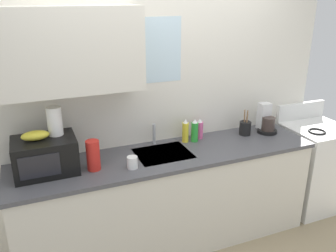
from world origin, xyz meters
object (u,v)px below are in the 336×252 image
(stove_range, at_px, (312,166))
(banana_bunch, at_px, (35,136))
(cereal_canister, at_px, (93,155))
(microwave, at_px, (45,156))
(dish_soap_bottle_yellow, at_px, (185,131))
(dish_soap_bottle_green, at_px, (195,131))
(dish_soap_bottle_pink, at_px, (200,129))
(mug_white, at_px, (132,162))
(paper_towel_roll, at_px, (55,121))
(coffee_maker, at_px, (266,122))
(utensil_crock, at_px, (245,128))

(stove_range, height_order, banana_bunch, banana_bunch)
(banana_bunch, bearing_deg, cereal_canister, -14.38)
(microwave, xyz_separation_m, dish_soap_bottle_yellow, (1.22, 0.13, -0.03))
(dish_soap_bottle_green, relative_size, dish_soap_bottle_pink, 1.10)
(stove_range, distance_m, mug_white, 2.08)
(dish_soap_bottle_yellow, height_order, dish_soap_bottle_green, dish_soap_bottle_yellow)
(banana_bunch, distance_m, mug_white, 0.74)
(dish_soap_bottle_yellow, xyz_separation_m, dish_soap_bottle_green, (0.08, -0.02, -0.00))
(paper_towel_roll, relative_size, dish_soap_bottle_pink, 1.13)
(coffee_maker, distance_m, dish_soap_bottle_yellow, 0.84)
(dish_soap_bottle_green, relative_size, utensil_crock, 0.85)
(paper_towel_roll, distance_m, mug_white, 0.66)
(microwave, bearing_deg, banana_bunch, 178.20)
(dish_soap_bottle_yellow, distance_m, utensil_crock, 0.61)
(banana_bunch, height_order, coffee_maker, banana_bunch)
(dish_soap_bottle_pink, distance_m, utensil_crock, 0.46)
(stove_range, bearing_deg, dish_soap_bottle_yellow, 173.07)
(cereal_canister, bearing_deg, coffee_maker, 5.26)
(stove_range, relative_size, banana_bunch, 5.40)
(mug_white, bearing_deg, dish_soap_bottle_yellow, 27.74)
(microwave, height_order, dish_soap_bottle_yellow, microwave)
(dish_soap_bottle_yellow, relative_size, dish_soap_bottle_green, 1.02)
(cereal_canister, bearing_deg, banana_bunch, 165.62)
(utensil_crock, bearing_deg, stove_range, -8.17)
(dish_soap_bottle_green, bearing_deg, dish_soap_bottle_pink, 32.78)
(stove_range, relative_size, cereal_canister, 4.53)
(microwave, distance_m, utensil_crock, 1.83)
(banana_bunch, xyz_separation_m, mug_white, (0.67, -0.19, -0.26))
(coffee_maker, distance_m, utensil_crock, 0.23)
(dish_soap_bottle_yellow, bearing_deg, utensil_crock, -5.25)
(cereal_canister, bearing_deg, paper_towel_roll, 147.99)
(banana_bunch, bearing_deg, dish_soap_bottle_pink, 6.12)
(dish_soap_bottle_green, xyz_separation_m, mug_white, (-0.68, -0.29, -0.05))
(coffee_maker, xyz_separation_m, dish_soap_bottle_pink, (-0.68, 0.10, -0.01))
(paper_towel_roll, xyz_separation_m, mug_white, (0.52, -0.24, -0.33))
(dish_soap_bottle_pink, xyz_separation_m, cereal_canister, (-1.04, -0.25, 0.03))
(dish_soap_bottle_pink, distance_m, cereal_canister, 1.07)
(banana_bunch, relative_size, cereal_canister, 0.84)
(stove_range, bearing_deg, mug_white, -175.93)
(dish_soap_bottle_green, distance_m, mug_white, 0.75)
(stove_range, height_order, mug_white, stove_range)
(paper_towel_roll, distance_m, dish_soap_bottle_yellow, 1.16)
(microwave, bearing_deg, stove_range, -0.98)
(coffee_maker, relative_size, mug_white, 2.95)
(banana_bunch, height_order, dish_soap_bottle_yellow, banana_bunch)
(dish_soap_bottle_yellow, distance_m, dish_soap_bottle_green, 0.09)
(banana_bunch, distance_m, dish_soap_bottle_green, 1.37)
(banana_bunch, distance_m, paper_towel_roll, 0.18)
(microwave, height_order, dish_soap_bottle_green, microwave)
(paper_towel_roll, height_order, mug_white, paper_towel_roll)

